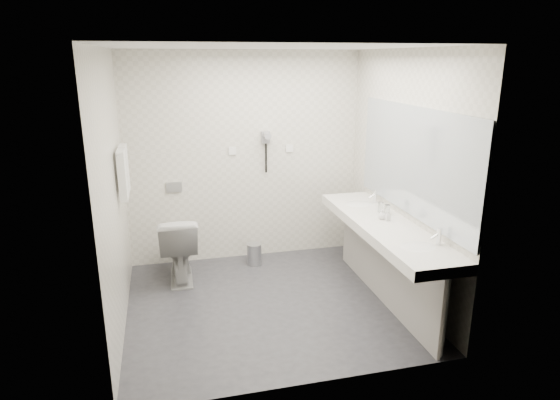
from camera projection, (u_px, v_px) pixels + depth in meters
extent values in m
plane|color=#2C2C32|center=(269.00, 304.00, 4.92)|extent=(2.80, 2.80, 0.00)
plane|color=silver|center=(267.00, 47.00, 4.21)|extent=(2.80, 2.80, 0.00)
plane|color=beige|center=(245.00, 158.00, 5.78)|extent=(2.80, 0.00, 2.80)
plane|color=beige|center=(309.00, 231.00, 3.36)|extent=(2.80, 0.00, 2.80)
plane|color=beige|center=(113.00, 195.00, 4.25)|extent=(0.00, 2.60, 2.60)
plane|color=beige|center=(403.00, 177.00, 4.89)|extent=(0.00, 2.60, 2.60)
cube|color=silver|center=(384.00, 227.00, 4.77)|extent=(0.55, 2.20, 0.10)
cube|color=#9A9692|center=(384.00, 267.00, 4.89)|extent=(0.03, 2.15, 0.75)
cylinder|color=silver|center=(443.00, 318.00, 3.93)|extent=(0.06, 0.06, 0.75)
cylinder|color=silver|center=(349.00, 232.00, 5.87)|extent=(0.06, 0.06, 0.75)
cube|color=#B2BCC6|center=(413.00, 161.00, 4.64)|extent=(0.02, 2.20, 1.05)
ellipsoid|color=white|center=(418.00, 248.00, 4.15)|extent=(0.40, 0.31, 0.05)
ellipsoid|color=white|center=(359.00, 205.00, 5.36)|extent=(0.40, 0.31, 0.05)
cylinder|color=silver|center=(439.00, 236.00, 4.17)|extent=(0.04, 0.04, 0.15)
cylinder|color=silver|center=(375.00, 196.00, 5.38)|extent=(0.04, 0.04, 0.15)
imported|color=white|center=(388.00, 216.00, 4.80)|extent=(0.05, 0.05, 0.10)
imported|color=white|center=(382.00, 215.00, 4.84)|extent=(0.09, 0.09, 0.10)
cylinder|color=silver|center=(387.00, 210.00, 4.98)|extent=(0.06, 0.06, 0.10)
cylinder|color=silver|center=(381.00, 207.00, 5.05)|extent=(0.06, 0.06, 0.10)
imported|color=white|center=(179.00, 247.00, 5.38)|extent=(0.44, 0.76, 0.76)
cube|color=#B2B5BA|center=(174.00, 187.00, 5.65)|extent=(0.18, 0.02, 0.12)
cylinder|color=#B2B5BA|center=(254.00, 255.00, 5.83)|extent=(0.19, 0.19, 0.25)
cylinder|color=#B2B5BA|center=(254.00, 245.00, 5.79)|extent=(0.18, 0.18, 0.02)
cylinder|color=silver|center=(120.00, 150.00, 4.68)|extent=(0.02, 0.62, 0.02)
cube|color=silver|center=(123.00, 175.00, 4.62)|extent=(0.07, 0.24, 0.48)
cube|color=silver|center=(124.00, 169.00, 4.88)|extent=(0.07, 0.24, 0.48)
cube|color=gray|center=(266.00, 137.00, 5.74)|extent=(0.10, 0.04, 0.14)
cylinder|color=gray|center=(267.00, 136.00, 5.66)|extent=(0.08, 0.14, 0.08)
cylinder|color=black|center=(266.00, 158.00, 5.79)|extent=(0.02, 0.02, 0.35)
cube|color=white|center=(232.00, 151.00, 5.70)|extent=(0.09, 0.02, 0.09)
cube|color=white|center=(289.00, 148.00, 5.86)|extent=(0.09, 0.02, 0.09)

